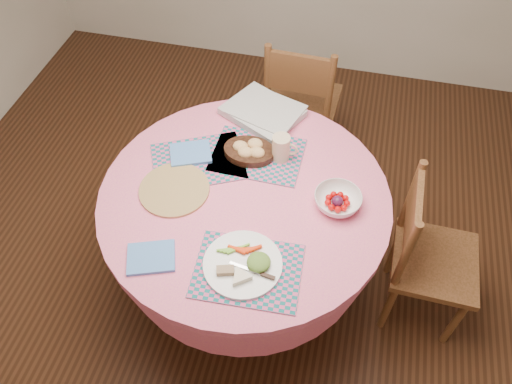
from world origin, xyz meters
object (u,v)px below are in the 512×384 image
chair_back (301,101)px  wicker_trivet (174,189)px  fruit_bowl (338,201)px  dining_table (245,222)px  dinner_plate (244,264)px  bread_bowl (249,150)px  chair_right (426,255)px  latte_mug (282,148)px

chair_back → wicker_trivet: size_ratio=3.01×
chair_back → fruit_bowl: bearing=110.3°
dining_table → chair_back: (0.09, 0.98, -0.08)m
dinner_plate → bread_bowl: 0.58m
chair_right → wicker_trivet: bearing=98.2°
chair_back → fruit_bowl: 1.04m
dining_table → latte_mug: 0.37m
dinner_plate → bread_bowl: size_ratio=1.30×
chair_right → dinner_plate: chair_right is taller
dining_table → dinner_plate: size_ratio=4.13×
wicker_trivet → bread_bowl: bread_bowl is taller
chair_back → bread_bowl: (-0.12, -0.75, 0.31)m
dining_table → wicker_trivet: size_ratio=4.13×
dining_table → fruit_bowl: 0.45m
wicker_trivet → latte_mug: size_ratio=2.44×
dinner_plate → latte_mug: size_ratio=2.44×
wicker_trivet → chair_right: bearing=6.7°
bread_bowl → latte_mug: 0.15m
chair_back → latte_mug: 0.82m
chair_back → bread_bowl: size_ratio=3.93×
wicker_trivet → dinner_plate: bearing=-38.0°
chair_right → latte_mug: latte_mug is taller
wicker_trivet → fruit_bowl: (0.68, 0.08, 0.02)m
wicker_trivet → fruit_bowl: size_ratio=1.21×
latte_mug → wicker_trivet: bearing=-144.6°
chair_right → chair_back: size_ratio=0.96×
chair_back → bread_bowl: 0.82m
chair_back → wicker_trivet: (-0.38, -1.03, 0.28)m
dining_table → latte_mug: bearing=65.7°
dining_table → chair_back: 0.99m
dining_table → fruit_bowl: size_ratio=4.99×
dinner_plate → chair_back: bearing=89.9°
dining_table → dinner_plate: dinner_plate is taller
wicker_trivet → bread_bowl: 0.38m
dinner_plate → wicker_trivet: bearing=142.0°
dinner_plate → bread_bowl: (-0.12, 0.57, 0.01)m
chair_back → dining_table: bearing=87.6°
dining_table → bread_bowl: bearing=98.5°
chair_back → wicker_trivet: 1.13m
fruit_bowl → dining_table: bearing=-175.2°
bread_bowl → latte_mug: (0.14, 0.02, 0.03)m
latte_mug → fruit_bowl: size_ratio=0.49×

